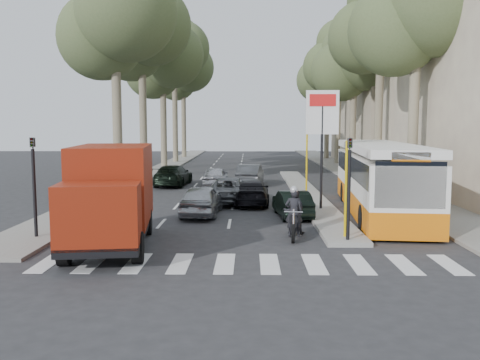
{
  "coord_description": "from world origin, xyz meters",
  "views": [
    {
      "loc": [
        -0.11,
        -18.44,
        4.02
      ],
      "look_at": [
        -0.5,
        3.9,
        1.6
      ],
      "focal_mm": 38.0,
      "sensor_mm": 36.0,
      "label": 1
    }
  ],
  "objects_px": {
    "city_bus": "(380,176)",
    "motorcycle": "(294,213)",
    "silver_hatchback": "(201,200)",
    "red_truck": "(111,194)",
    "dark_hatchback": "(292,204)"
  },
  "relations": [
    {
      "from": "silver_hatchback",
      "to": "motorcycle",
      "type": "height_order",
      "value": "motorcycle"
    },
    {
      "from": "silver_hatchback",
      "to": "motorcycle",
      "type": "xyz_separation_m",
      "value": [
        3.76,
        -4.35,
        0.17
      ]
    },
    {
      "from": "city_bus",
      "to": "motorcycle",
      "type": "relative_size",
      "value": 5.61
    },
    {
      "from": "red_truck",
      "to": "city_bus",
      "type": "height_order",
      "value": "red_truck"
    },
    {
      "from": "dark_hatchback",
      "to": "city_bus",
      "type": "height_order",
      "value": "city_bus"
    },
    {
      "from": "motorcycle",
      "to": "city_bus",
      "type": "bearing_deg",
      "value": 55.35
    },
    {
      "from": "silver_hatchback",
      "to": "city_bus",
      "type": "bearing_deg",
      "value": -173.0
    },
    {
      "from": "dark_hatchback",
      "to": "motorcycle",
      "type": "distance_m",
      "value": 3.99
    },
    {
      "from": "silver_hatchback",
      "to": "dark_hatchback",
      "type": "distance_m",
      "value": 4.05
    },
    {
      "from": "dark_hatchback",
      "to": "motorcycle",
      "type": "relative_size",
      "value": 1.63
    },
    {
      "from": "red_truck",
      "to": "motorcycle",
      "type": "relative_size",
      "value": 2.94
    },
    {
      "from": "silver_hatchback",
      "to": "red_truck",
      "type": "distance_m",
      "value": 6.46
    },
    {
      "from": "silver_hatchback",
      "to": "dark_hatchback",
      "type": "xyz_separation_m",
      "value": [
        4.03,
        -0.38,
        -0.1
      ]
    },
    {
      "from": "dark_hatchback",
      "to": "motorcycle",
      "type": "xyz_separation_m",
      "value": [
        -0.27,
        -3.97,
        0.26
      ]
    },
    {
      "from": "silver_hatchback",
      "to": "motorcycle",
      "type": "bearing_deg",
      "value": 133.48
    }
  ]
}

